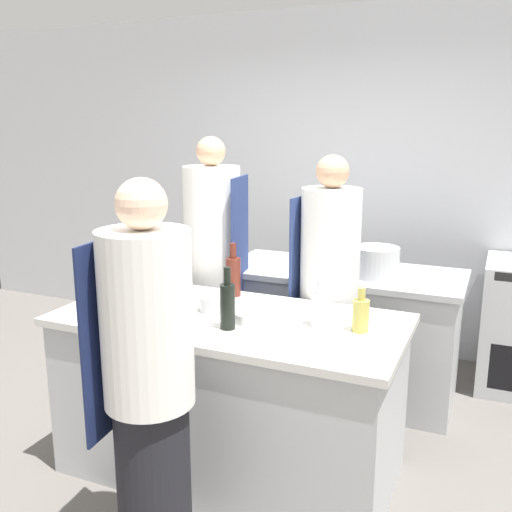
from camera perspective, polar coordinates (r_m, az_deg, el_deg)
name	(u,v)px	position (r m, az deg, el deg)	size (l,w,h in m)	color
ground_plane	(231,467)	(3.41, -2.51, -20.37)	(16.00, 16.00, 0.00)	#605B56
wall_back	(341,182)	(4.87, 8.47, 7.30)	(8.00, 0.06, 2.80)	silver
prep_counter	(230,394)	(3.19, -2.59, -13.62)	(1.83, 0.88, 0.90)	#B7BABC
pass_counter	(341,331)	(4.12, 8.45, -7.40)	(1.63, 0.73, 0.90)	#B7BABC
chef_at_prep_near	(149,386)	(2.41, -10.66, -12.70)	(0.39, 0.37, 1.69)	black
chef_at_stove	(213,272)	(3.87, -4.27, -1.58)	(0.41, 0.39, 1.80)	black
chef_at_pass_far	(328,299)	(3.45, 7.24, -4.26)	(0.38, 0.36, 1.71)	black
bottle_olive_oil	(320,308)	(2.86, 6.41, -5.21)	(0.09, 0.09, 0.23)	silver
bottle_vinegar	(233,275)	(3.33, -2.29, -1.91)	(0.09, 0.09, 0.31)	#5B2319
bottle_wine	(104,284)	(3.34, -14.95, -2.68)	(0.08, 0.08, 0.26)	#19471E
bottle_cooking_oil	(361,314)	(2.82, 10.44, -5.75)	(0.08, 0.08, 0.22)	#B2A84C
bottle_sauce	(107,296)	(3.13, -14.72, -3.89)	(0.09, 0.09, 0.24)	#2D5175
bottle_water	(228,305)	(2.80, -2.86, -4.87)	(0.08, 0.08, 0.31)	black
bowl_mixing_large	(255,316)	(2.93, -0.14, -6.03)	(0.22, 0.22, 0.05)	white
bowl_prep_small	(215,303)	(3.09, -4.16, -4.75)	(0.16, 0.16, 0.08)	#B7BABC
cutting_board	(317,345)	(2.64, 6.07, -8.81)	(0.37, 0.25, 0.01)	white
stockpot	(376,262)	(3.83, 11.90, -0.58)	(0.30, 0.30, 0.20)	#B7BABC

